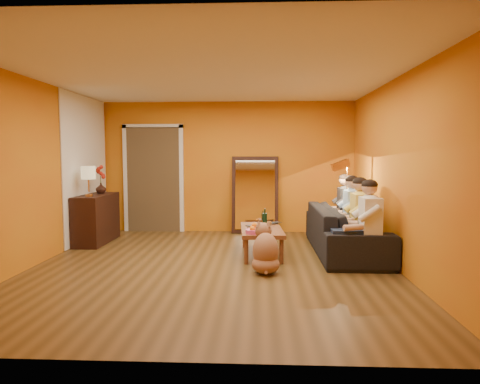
{
  "coord_description": "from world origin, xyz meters",
  "views": [
    {
      "loc": [
        0.64,
        -5.8,
        1.55
      ],
      "look_at": [
        0.35,
        0.5,
        1.0
      ],
      "focal_mm": 32.0,
      "sensor_mm": 36.0,
      "label": 1
    }
  ],
  "objects_px": {
    "person_mid_left": "(360,219)",
    "person_far_right": "(346,209)",
    "person_mid_right": "(352,214)",
    "table_lamp": "(89,181)",
    "vase": "(101,188)",
    "mirror_frame": "(255,195)",
    "sofa": "(345,230)",
    "person_far_left": "(370,225)",
    "dog": "(266,247)",
    "tumbler": "(269,224)",
    "laptop": "(272,224)",
    "coffee_table": "(261,242)",
    "floor_lamp": "(347,205)",
    "sideboard": "(97,219)",
    "wine_bottle": "(265,219)"
  },
  "relations": [
    {
      "from": "person_mid_left",
      "to": "person_far_right",
      "type": "distance_m",
      "value": 1.1
    },
    {
      "from": "person_mid_right",
      "to": "table_lamp",
      "type": "bearing_deg",
      "value": 177.61
    },
    {
      "from": "table_lamp",
      "to": "vase",
      "type": "height_order",
      "value": "table_lamp"
    },
    {
      "from": "mirror_frame",
      "to": "person_mid_right",
      "type": "relative_size",
      "value": 1.25
    },
    {
      "from": "person_mid_left",
      "to": "person_mid_right",
      "type": "height_order",
      "value": "same"
    },
    {
      "from": "mirror_frame",
      "to": "person_mid_left",
      "type": "relative_size",
      "value": 1.25
    },
    {
      "from": "sofa",
      "to": "person_far_left",
      "type": "distance_m",
      "value": 1.04
    },
    {
      "from": "dog",
      "to": "tumbler",
      "type": "distance_m",
      "value": 1.11
    },
    {
      "from": "laptop",
      "to": "vase",
      "type": "bearing_deg",
      "value": 136.91
    },
    {
      "from": "person_mid_right",
      "to": "coffee_table",
      "type": "bearing_deg",
      "value": -166.87
    },
    {
      "from": "floor_lamp",
      "to": "person_mid_left",
      "type": "height_order",
      "value": "floor_lamp"
    },
    {
      "from": "laptop",
      "to": "vase",
      "type": "relative_size",
      "value": 1.84
    },
    {
      "from": "person_mid_right",
      "to": "laptop",
      "type": "relative_size",
      "value": 3.47
    },
    {
      "from": "person_far_right",
      "to": "floor_lamp",
      "type": "bearing_deg",
      "value": -96.71
    },
    {
      "from": "floor_lamp",
      "to": "sideboard",
      "type": "bearing_deg",
      "value": 175.72
    },
    {
      "from": "vase",
      "to": "person_far_right",
      "type": "bearing_deg",
      "value": -2.39
    },
    {
      "from": "mirror_frame",
      "to": "person_far_left",
      "type": "relative_size",
      "value": 1.25
    },
    {
      "from": "laptop",
      "to": "mirror_frame",
      "type": "bearing_deg",
      "value": 71.04
    },
    {
      "from": "dog",
      "to": "person_far_left",
      "type": "distance_m",
      "value": 1.45
    },
    {
      "from": "laptop",
      "to": "vase",
      "type": "height_order",
      "value": "vase"
    },
    {
      "from": "person_far_left",
      "to": "coffee_table",
      "type": "bearing_deg",
      "value": 152.5
    },
    {
      "from": "coffee_table",
      "to": "wine_bottle",
      "type": "bearing_deg",
      "value": -48.55
    },
    {
      "from": "sideboard",
      "to": "floor_lamp",
      "type": "distance_m",
      "value": 4.35
    },
    {
      "from": "tumbler",
      "to": "vase",
      "type": "xyz_separation_m",
      "value": [
        -3.03,
        0.95,
        0.48
      ]
    },
    {
      "from": "sofa",
      "to": "floor_lamp",
      "type": "height_order",
      "value": "floor_lamp"
    },
    {
      "from": "tumbler",
      "to": "sideboard",
      "type": "bearing_deg",
      "value": 166.94
    },
    {
      "from": "floor_lamp",
      "to": "laptop",
      "type": "bearing_deg",
      "value": -168.93
    },
    {
      "from": "table_lamp",
      "to": "dog",
      "type": "bearing_deg",
      "value": -26.83
    },
    {
      "from": "mirror_frame",
      "to": "person_mid_left",
      "type": "height_order",
      "value": "mirror_frame"
    },
    {
      "from": "person_far_right",
      "to": "wine_bottle",
      "type": "bearing_deg",
      "value": -146.29
    },
    {
      "from": "table_lamp",
      "to": "person_mid_right",
      "type": "relative_size",
      "value": 0.42
    },
    {
      "from": "sideboard",
      "to": "person_mid_right",
      "type": "xyz_separation_m",
      "value": [
        4.37,
        -0.48,
        0.18
      ]
    },
    {
      "from": "person_far_left",
      "to": "laptop",
      "type": "distance_m",
      "value": 1.7
    },
    {
      "from": "dog",
      "to": "laptop",
      "type": "xyz_separation_m",
      "value": [
        0.13,
        1.33,
        0.1
      ]
    },
    {
      "from": "sideboard",
      "to": "person_mid_left",
      "type": "height_order",
      "value": "person_mid_left"
    },
    {
      "from": "table_lamp",
      "to": "vase",
      "type": "relative_size",
      "value": 2.67
    },
    {
      "from": "floor_lamp",
      "to": "vase",
      "type": "relative_size",
      "value": 7.53
    },
    {
      "from": "coffee_table",
      "to": "vase",
      "type": "relative_size",
      "value": 6.38
    },
    {
      "from": "mirror_frame",
      "to": "wine_bottle",
      "type": "xyz_separation_m",
      "value": [
        0.17,
        -1.95,
        -0.18
      ]
    },
    {
      "from": "table_lamp",
      "to": "vase",
      "type": "bearing_deg",
      "value": 90.0
    },
    {
      "from": "sofa",
      "to": "vase",
      "type": "height_order",
      "value": "vase"
    },
    {
      "from": "tumbler",
      "to": "laptop",
      "type": "distance_m",
      "value": 0.24
    },
    {
      "from": "sofa",
      "to": "table_lamp",
      "type": "bearing_deg",
      "value": 86.18
    },
    {
      "from": "dog",
      "to": "vase",
      "type": "height_order",
      "value": "vase"
    },
    {
      "from": "person_mid_right",
      "to": "laptop",
      "type": "distance_m",
      "value": 1.29
    },
    {
      "from": "floor_lamp",
      "to": "laptop",
      "type": "xyz_separation_m",
      "value": [
        -1.25,
        -0.29,
        -0.29
      ]
    },
    {
      "from": "person_far_right",
      "to": "sofa",
      "type": "bearing_deg",
      "value": -101.31
    },
    {
      "from": "dog",
      "to": "table_lamp",
      "type": "bearing_deg",
      "value": 161.83
    },
    {
      "from": "tumbler",
      "to": "laptop",
      "type": "height_order",
      "value": "tumbler"
    },
    {
      "from": "mirror_frame",
      "to": "person_far_left",
      "type": "distance_m",
      "value": 3.1
    }
  ]
}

